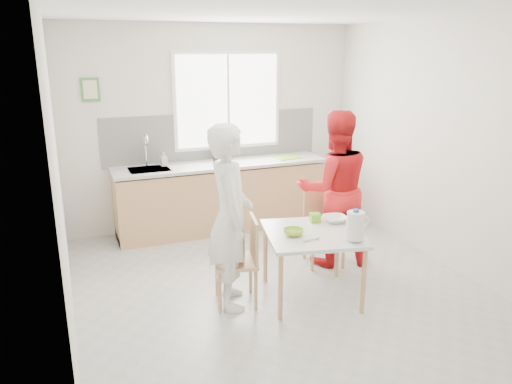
% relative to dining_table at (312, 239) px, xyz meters
% --- Properties ---
extents(ground, '(4.50, 4.50, 0.00)m').
position_rel_dining_table_xyz_m(ground, '(-0.22, 0.23, -0.61)').
color(ground, '#B7B7B2').
rests_on(ground, ground).
extents(room_shell, '(4.50, 4.50, 4.50)m').
position_rel_dining_table_xyz_m(room_shell, '(-0.22, 0.23, 1.03)').
color(room_shell, silver).
rests_on(room_shell, ground).
extents(window, '(1.50, 0.06, 1.30)m').
position_rel_dining_table_xyz_m(window, '(-0.02, 2.46, 1.09)').
color(window, white).
rests_on(window, room_shell).
extents(backsplash, '(3.00, 0.02, 0.65)m').
position_rel_dining_table_xyz_m(backsplash, '(-0.22, 2.47, 0.61)').
color(backsplash, white).
rests_on(backsplash, room_shell).
extents(picture_frame, '(0.22, 0.03, 0.28)m').
position_rel_dining_table_xyz_m(picture_frame, '(-1.77, 2.46, 1.29)').
color(picture_frame, '#42883D').
rests_on(picture_frame, room_shell).
extents(kitchen_counter, '(2.84, 0.64, 1.37)m').
position_rel_dining_table_xyz_m(kitchen_counter, '(-0.22, 2.18, -0.19)').
color(kitchen_counter, tan).
rests_on(kitchen_counter, ground).
extents(dining_table, '(1.06, 1.06, 0.68)m').
position_rel_dining_table_xyz_m(dining_table, '(0.00, 0.00, 0.00)').
color(dining_table, silver).
rests_on(dining_table, ground).
extents(chair_left, '(0.47, 0.47, 0.86)m').
position_rel_dining_table_xyz_m(chair_left, '(-0.67, 0.15, -0.14)').
color(chair_left, tan).
rests_on(chair_left, ground).
extents(chair_far, '(0.49, 0.49, 0.90)m').
position_rel_dining_table_xyz_m(chair_far, '(0.52, 0.72, -0.12)').
color(chair_far, tan).
rests_on(chair_far, ground).
extents(person_white, '(0.55, 0.72, 1.76)m').
position_rel_dining_table_xyz_m(person_white, '(-0.77, 0.17, 0.27)').
color(person_white, white).
rests_on(person_white, ground).
extents(person_red, '(0.98, 0.83, 1.75)m').
position_rel_dining_table_xyz_m(person_red, '(0.61, 0.66, 0.26)').
color(person_red, red).
rests_on(person_red, ground).
extents(bowl_green, '(0.23, 0.23, 0.06)m').
position_rel_dining_table_xyz_m(bowl_green, '(-0.21, -0.00, 0.10)').
color(bowl_green, '#9ACB2F').
rests_on(bowl_green, dining_table).
extents(bowl_white, '(0.29, 0.29, 0.06)m').
position_rel_dining_table_xyz_m(bowl_white, '(0.35, 0.18, 0.10)').
color(bowl_white, white).
rests_on(bowl_white, dining_table).
extents(milk_jug, '(0.22, 0.16, 0.28)m').
position_rel_dining_table_xyz_m(milk_jug, '(0.26, -0.34, 0.22)').
color(milk_jug, white).
rests_on(milk_jug, dining_table).
extents(green_box, '(0.12, 0.12, 0.09)m').
position_rel_dining_table_xyz_m(green_box, '(0.16, 0.25, 0.12)').
color(green_box, '#74B329').
rests_on(green_box, dining_table).
extents(spoon, '(0.16, 0.03, 0.01)m').
position_rel_dining_table_xyz_m(spoon, '(-0.13, -0.20, 0.08)').
color(spoon, '#A5A5AA').
rests_on(spoon, dining_table).
extents(cutting_board, '(0.38, 0.29, 0.01)m').
position_rel_dining_table_xyz_m(cutting_board, '(0.73, 2.13, 0.31)').
color(cutting_board, '#84BB2B').
rests_on(cutting_board, kitchen_counter).
extents(wine_bottle_a, '(0.07, 0.07, 0.32)m').
position_rel_dining_table_xyz_m(wine_bottle_a, '(-0.21, 2.30, 0.47)').
color(wine_bottle_a, black).
rests_on(wine_bottle_a, kitchen_counter).
extents(wine_bottle_b, '(0.07, 0.07, 0.30)m').
position_rel_dining_table_xyz_m(wine_bottle_b, '(-0.27, 2.26, 0.46)').
color(wine_bottle_b, black).
rests_on(wine_bottle_b, kitchen_counter).
extents(jar_amber, '(0.06, 0.06, 0.16)m').
position_rel_dining_table_xyz_m(jar_amber, '(-0.04, 2.32, 0.39)').
color(jar_amber, brown).
rests_on(jar_amber, kitchen_counter).
extents(soap_bottle, '(0.09, 0.09, 0.18)m').
position_rel_dining_table_xyz_m(soap_bottle, '(-0.96, 2.29, 0.40)').
color(soap_bottle, '#999999').
rests_on(soap_bottle, kitchen_counter).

